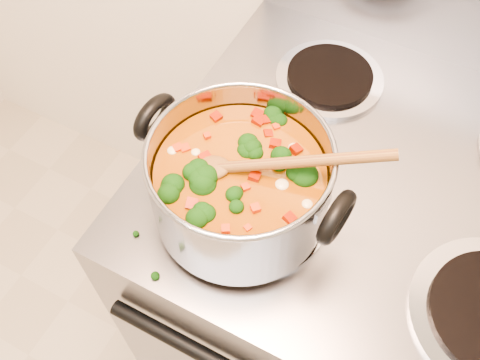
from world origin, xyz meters
name	(u,v)px	position (x,y,z in m)	size (l,w,h in m)	color
electric_range	(350,292)	(0.02, 1.16, 0.47)	(0.75, 0.68, 1.08)	gray
stockpot	(240,183)	(-0.17, 1.00, 1.00)	(0.31, 0.25, 0.15)	#94949B
wooden_spoon	(252,165)	(-0.16, 1.00, 1.05)	(0.26, 0.13, 0.09)	brown
cooktop_crumbs	(155,263)	(-0.24, 0.87, 0.92)	(0.12, 0.05, 0.01)	black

